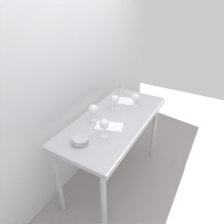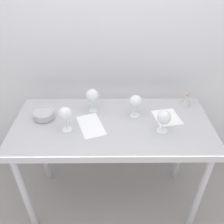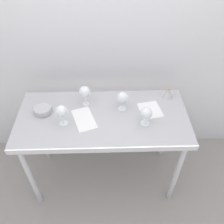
{
  "view_description": "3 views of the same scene",
  "coord_description": "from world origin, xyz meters",
  "views": [
    {
      "loc": [
        -1.56,
        -0.87,
        2.05
      ],
      "look_at": [
        0.03,
        0.04,
        0.95
      ],
      "focal_mm": 32.81,
      "sensor_mm": 36.0,
      "label": 1
    },
    {
      "loc": [
        -0.01,
        -1.29,
        1.91
      ],
      "look_at": [
        -0.0,
        0.0,
        0.99
      ],
      "focal_mm": 37.12,
      "sensor_mm": 36.0,
      "label": 2
    },
    {
      "loc": [
        0.04,
        -1.39,
        2.28
      ],
      "look_at": [
        0.08,
        -0.04,
        0.98
      ],
      "focal_mm": 38.36,
      "sensor_mm": 36.0,
      "label": 3
    }
  ],
  "objects": [
    {
      "name": "tasting_sheet_upper",
      "position": [
        -0.15,
        -0.03,
        0.9
      ],
      "size": [
        0.23,
        0.3,
        0.0
      ],
      "primitive_type": "cube",
      "rotation": [
        0.0,
        0.0,
        0.34
      ],
      "color": "white",
      "rests_on": "steel_counter"
    },
    {
      "name": "ground_plane",
      "position": [
        0.0,
        0.0,
        0.0
      ],
      "size": [
        6.0,
        6.0,
        0.0
      ],
      "primitive_type": "plane",
      "color": "gray"
    },
    {
      "name": "tasting_bowl",
      "position": [
        -0.49,
        0.06,
        0.93
      ],
      "size": [
        0.15,
        0.15,
        0.06
      ],
      "color": "#DBCC66",
      "rests_on": "steel_counter"
    },
    {
      "name": "wine_glass_near_right",
      "position": [
        0.34,
        -0.09,
        1.01
      ],
      "size": [
        0.09,
        0.09,
        0.16
      ],
      "color": "white",
      "rests_on": "steel_counter"
    },
    {
      "name": "tasting_sheet_lower",
      "position": [
        0.4,
        0.06,
        0.9
      ],
      "size": [
        0.21,
        0.23,
        0.0
      ],
      "primitive_type": "cube",
      "rotation": [
        0.0,
        0.0,
        0.19
      ],
      "color": "white",
      "rests_on": "steel_counter"
    },
    {
      "name": "wine_glass_far_left",
      "position": [
        -0.14,
        0.15,
        1.03
      ],
      "size": [
        0.1,
        0.1,
        0.18
      ],
      "color": "white",
      "rests_on": "steel_counter"
    },
    {
      "name": "steel_counter",
      "position": [
        0.0,
        -0.01,
        0.79
      ],
      "size": [
        1.4,
        0.65,
        0.9
      ],
      "color": "#B1B1B6",
      "rests_on": "ground_plane"
    },
    {
      "name": "back_wall",
      "position": [
        0.0,
        0.49,
        1.3
      ],
      "size": [
        3.8,
        0.04,
        2.6
      ],
      "primitive_type": "cube",
      "color": "silver",
      "rests_on": "ground_plane"
    },
    {
      "name": "decanter_funnel",
      "position": [
        0.58,
        0.23,
        0.94
      ],
      "size": [
        0.09,
        0.09,
        0.13
      ],
      "color": "#B8B8B8",
      "rests_on": "steel_counter"
    },
    {
      "name": "wine_glass_far_right",
      "position": [
        0.17,
        0.08,
        1.02
      ],
      "size": [
        0.09,
        0.09,
        0.17
      ],
      "color": "white",
      "rests_on": "steel_counter"
    },
    {
      "name": "wine_glass_near_left",
      "position": [
        -0.31,
        -0.08,
        1.03
      ],
      "size": [
        0.09,
        0.09,
        0.18
      ],
      "color": "white",
      "rests_on": "steel_counter"
    }
  ]
}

